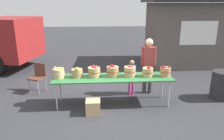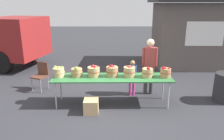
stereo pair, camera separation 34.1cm
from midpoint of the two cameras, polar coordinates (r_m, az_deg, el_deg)
The scene contains 14 objects.
ground_plane at distance 5.96m, azimuth 1.69°, elevation -8.71°, with size 40.00×40.00×0.00m, color #2D2D33.
market_table at distance 5.68m, azimuth 1.75°, elevation -2.20°, with size 3.10×0.76×0.75m.
apple_basket_green_0 at distance 5.80m, azimuth -12.14°, elevation -0.50°, with size 0.31×0.31×0.29m.
apple_basket_green_1 at distance 5.74m, azimuth -7.53°, elevation -0.56°, with size 0.30×0.30×0.28m.
apple_basket_red_0 at distance 5.70m, azimuth -3.11°, elevation -0.35°, with size 0.33×0.33×0.31m.
apple_basket_red_1 at distance 5.69m, azimuth 1.70°, elevation -0.30°, with size 0.33×0.33×0.31m.
apple_basket_red_2 at distance 5.70m, azimuth 6.26°, elevation -0.42°, with size 0.32×0.32×0.29m.
apple_basket_red_3 at distance 5.75m, azimuth 10.95°, elevation -0.63°, with size 0.29×0.29×0.28m.
apple_basket_red_4 at distance 5.83m, azimuth 15.45°, elevation -0.59°, with size 0.29×0.29×0.29m.
vendor_adult at distance 6.37m, azimuth 11.31°, elevation 1.97°, with size 0.43×0.25×1.64m.
child_customer at distance 6.28m, azimuth 6.87°, elevation -1.34°, with size 0.27×0.18×1.05m.
food_kiosk at distance 10.04m, azimuth 21.04°, elevation 9.10°, with size 3.60×3.03×2.74m.
folding_chair at distance 7.00m, azimuth -16.80°, elevation -0.97°, with size 0.53×0.53×0.86m.
produce_crate at distance 5.42m, azimuth -3.68°, elevation -9.47°, with size 0.35×0.35×0.35m, color tan.
Camera 2 is at (-0.06, -5.36, 2.60)m, focal length 34.94 mm.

